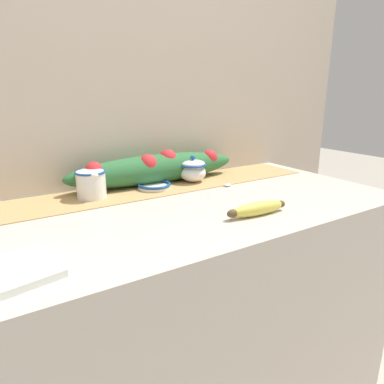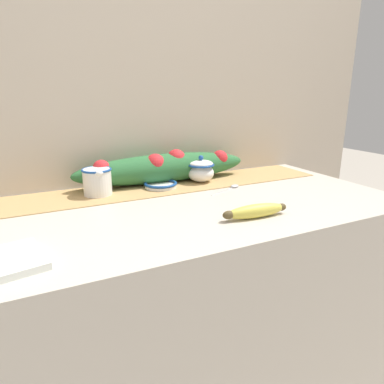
% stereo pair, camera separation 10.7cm
% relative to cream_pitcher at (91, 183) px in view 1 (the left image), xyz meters
% --- Properties ---
extents(countertop, '(1.36, 0.70, 0.88)m').
position_rel_cream_pitcher_xyz_m(countertop, '(0.28, -0.23, -0.49)').
color(countertop, beige).
rests_on(countertop, ground_plane).
extents(back_wall, '(2.16, 0.04, 2.40)m').
position_rel_cream_pitcher_xyz_m(back_wall, '(0.28, 0.15, 0.27)').
color(back_wall, beige).
rests_on(back_wall, ground_plane).
extents(table_runner, '(1.25, 0.23, 0.00)m').
position_rel_cream_pitcher_xyz_m(table_runner, '(0.28, -0.00, -0.05)').
color(table_runner, tan).
rests_on(table_runner, countertop).
extents(cream_pitcher, '(0.10, 0.12, 0.10)m').
position_rel_cream_pitcher_xyz_m(cream_pitcher, '(0.00, 0.00, 0.00)').
color(cream_pitcher, white).
rests_on(cream_pitcher, countertop).
extents(sugar_bowl, '(0.11, 0.11, 0.11)m').
position_rel_cream_pitcher_xyz_m(sugar_bowl, '(0.41, -0.00, -0.00)').
color(sugar_bowl, white).
rests_on(sugar_bowl, countertop).
extents(small_dish, '(0.13, 0.13, 0.02)m').
position_rel_cream_pitcher_xyz_m(small_dish, '(0.23, -0.01, -0.04)').
color(small_dish, white).
rests_on(small_dish, countertop).
extents(banana, '(0.21, 0.05, 0.04)m').
position_rel_cream_pitcher_xyz_m(banana, '(0.36, -0.43, -0.03)').
color(banana, '#DBCC4C').
rests_on(banana, countertop).
extents(spoon, '(0.16, 0.08, 0.01)m').
position_rel_cream_pitcher_xyz_m(spoon, '(0.48, -0.13, -0.05)').
color(spoon, silver).
rests_on(spoon, countertop).
extents(napkin_stack, '(0.18, 0.18, 0.02)m').
position_rel_cream_pitcher_xyz_m(napkin_stack, '(-0.28, -0.43, -0.05)').
color(napkin_stack, white).
rests_on(napkin_stack, countertop).
extents(poinsettia_garland, '(0.72, 0.12, 0.13)m').
position_rel_cream_pitcher_xyz_m(poinsettia_garland, '(0.28, 0.06, 0.01)').
color(poinsettia_garland, '#2D6B38').
rests_on(poinsettia_garland, countertop).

